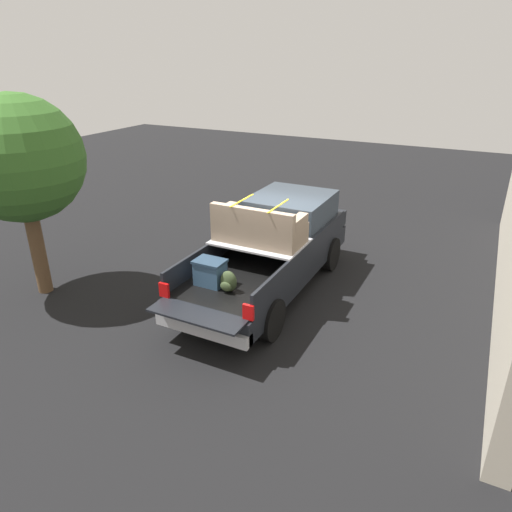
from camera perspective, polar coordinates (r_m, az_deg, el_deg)
name	(u,v)px	position (r m, az deg, el deg)	size (l,w,h in m)	color
ground_plane	(268,290)	(10.82, 1.44, -4.19)	(40.00, 40.00, 0.00)	black
pickup_truck	(275,245)	(10.72, 2.39, 1.37)	(6.05, 2.06, 2.23)	black
tree_background	(19,160)	(10.89, -26.99, 10.45)	(2.63, 2.63, 4.37)	brown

